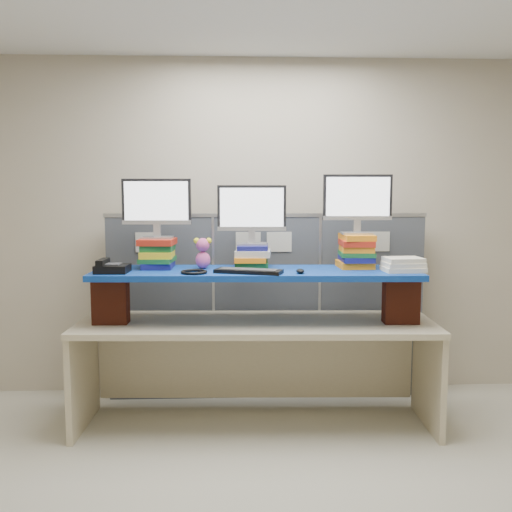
{
  "coord_description": "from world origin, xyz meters",
  "views": [
    {
      "loc": [
        -0.28,
        -2.81,
        1.72
      ],
      "look_at": [
        -0.11,
        1.2,
        1.25
      ],
      "focal_mm": 40.0,
      "sensor_mm": 36.0,
      "label": 1
    }
  ],
  "objects_px": {
    "monitor_left": "(157,205)",
    "blue_board": "(256,273)",
    "keyboard": "(249,271)",
    "monitor_right": "(357,200)",
    "monitor_center": "(252,211)",
    "desk": "(256,343)",
    "desk_phone": "(111,268)"
  },
  "relations": [
    {
      "from": "monitor_left",
      "to": "blue_board",
      "type": "bearing_deg",
      "value": -9.39
    },
    {
      "from": "monitor_left",
      "to": "keyboard",
      "type": "bearing_deg",
      "value": -22.18
    },
    {
      "from": "monitor_right",
      "to": "keyboard",
      "type": "bearing_deg",
      "value": -160.96
    },
    {
      "from": "monitor_center",
      "to": "keyboard",
      "type": "height_order",
      "value": "monitor_center"
    },
    {
      "from": "blue_board",
      "to": "monitor_left",
      "type": "height_order",
      "value": "monitor_left"
    },
    {
      "from": "desk",
      "to": "monitor_center",
      "type": "bearing_deg",
      "value": 104.15
    },
    {
      "from": "monitor_left",
      "to": "keyboard",
      "type": "height_order",
      "value": "monitor_left"
    },
    {
      "from": "monitor_center",
      "to": "desk_phone",
      "type": "xyz_separation_m",
      "value": [
        -0.97,
        -0.21,
        -0.38
      ]
    },
    {
      "from": "desk",
      "to": "blue_board",
      "type": "distance_m",
      "value": 0.51
    },
    {
      "from": "monitor_center",
      "to": "keyboard",
      "type": "bearing_deg",
      "value": -94.59
    },
    {
      "from": "blue_board",
      "to": "desk_phone",
      "type": "relative_size",
      "value": 10.04
    },
    {
      "from": "monitor_right",
      "to": "keyboard",
      "type": "distance_m",
      "value": 0.96
    },
    {
      "from": "desk",
      "to": "desk_phone",
      "type": "height_order",
      "value": "desk_phone"
    },
    {
      "from": "monitor_center",
      "to": "desk",
      "type": "bearing_deg",
      "value": -75.85
    },
    {
      "from": "desk",
      "to": "monitor_right",
      "type": "bearing_deg",
      "value": 9.17
    },
    {
      "from": "monitor_right",
      "to": "monitor_center",
      "type": "bearing_deg",
      "value": -180.0
    },
    {
      "from": "monitor_center",
      "to": "desk_phone",
      "type": "relative_size",
      "value": 2.18
    },
    {
      "from": "keyboard",
      "to": "monitor_left",
      "type": "bearing_deg",
      "value": 174.0
    },
    {
      "from": "monitor_left",
      "to": "keyboard",
      "type": "distance_m",
      "value": 0.84
    },
    {
      "from": "blue_board",
      "to": "monitor_left",
      "type": "relative_size",
      "value": 4.61
    },
    {
      "from": "keyboard",
      "to": "desk_phone",
      "type": "xyz_separation_m",
      "value": [
        -0.94,
        0.06,
        0.02
      ]
    },
    {
      "from": "blue_board",
      "to": "keyboard",
      "type": "distance_m",
      "value": 0.16
    },
    {
      "from": "monitor_right",
      "to": "desk_phone",
      "type": "bearing_deg",
      "value": -172.01
    },
    {
      "from": "monitor_left",
      "to": "monitor_right",
      "type": "distance_m",
      "value": 1.45
    },
    {
      "from": "blue_board",
      "to": "monitor_center",
      "type": "xyz_separation_m",
      "value": [
        -0.03,
        0.12,
        0.43
      ]
    },
    {
      "from": "blue_board",
      "to": "monitor_center",
      "type": "height_order",
      "value": "monitor_center"
    },
    {
      "from": "blue_board",
      "to": "monitor_right",
      "type": "height_order",
      "value": "monitor_right"
    },
    {
      "from": "monitor_left",
      "to": "desk_phone",
      "type": "relative_size",
      "value": 2.18
    },
    {
      "from": "desk",
      "to": "blue_board",
      "type": "height_order",
      "value": "blue_board"
    },
    {
      "from": "monitor_left",
      "to": "monitor_center",
      "type": "height_order",
      "value": "monitor_left"
    },
    {
      "from": "keyboard",
      "to": "desk",
      "type": "bearing_deg",
      "value": 87.51
    },
    {
      "from": "monitor_right",
      "to": "desk_phone",
      "type": "distance_m",
      "value": 1.81
    }
  ]
}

